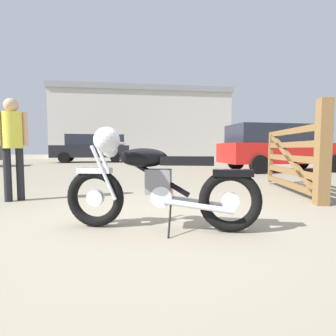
# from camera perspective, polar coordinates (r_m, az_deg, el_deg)

# --- Properties ---
(ground_plane) EXTENTS (80.00, 80.00, 0.00)m
(ground_plane) POSITION_cam_1_polar(r_m,az_deg,el_deg) (3.11, -2.36, -11.73)
(ground_plane) COLOR gray
(vintage_motorcycle) EXTENTS (2.00, 0.85, 1.07)m
(vintage_motorcycle) POSITION_cam_1_polar(r_m,az_deg,el_deg) (2.75, -2.85, -3.37)
(vintage_motorcycle) COLOR black
(vintage_motorcycle) RESTS_ON ground_plane
(timber_gate) EXTENTS (0.80, 2.48, 1.60)m
(timber_gate) POSITION_cam_1_polar(r_m,az_deg,el_deg) (5.42, 26.10, 2.19)
(timber_gate) COLOR brown
(timber_gate) RESTS_ON ground_plane
(bystander) EXTENTS (0.42, 0.30, 1.66)m
(bystander) POSITION_cam_1_polar(r_m,az_deg,el_deg) (4.95, -30.67, 5.53)
(bystander) COLOR black
(bystander) RESTS_ON ground_plane
(white_estate_far) EXTENTS (4.72, 2.01, 1.74)m
(white_estate_far) POSITION_cam_1_polar(r_m,az_deg,el_deg) (10.89, 23.22, 4.32)
(white_estate_far) COLOR black
(white_estate_far) RESTS_ON ground_plane
(blue_hatchback_right) EXTENTS (4.72, 2.01, 1.74)m
(blue_hatchback_right) POSITION_cam_1_polar(r_m,az_deg,el_deg) (17.43, -15.96, 4.33)
(blue_hatchback_right) COLOR black
(blue_hatchback_right) RESTS_ON ground_plane
(industrial_building) EXTENTS (17.57, 14.91, 6.57)m
(industrial_building) POSITION_cam_1_polar(r_m,az_deg,el_deg) (30.70, -5.89, 8.74)
(industrial_building) COLOR beige
(industrial_building) RESTS_ON ground_plane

